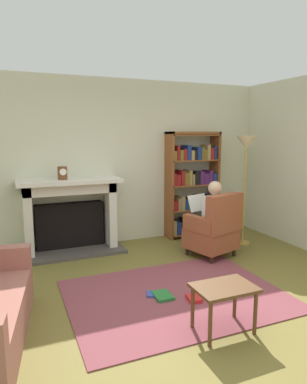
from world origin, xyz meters
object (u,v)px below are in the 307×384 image
fireplace (70,214)px  bookshelf (192,186)px  armchair_reading (215,229)px  seated_reader (209,215)px  floor_lamp (246,153)px  side_table (224,293)px  mantel_clock (62,173)px

fireplace → bookshelf: 2.18m
fireplace → armchair_reading: 2.21m
seated_reader → floor_lamp: floor_lamp is taller
bookshelf → armchair_reading: bearing=-101.8°
side_table → fireplace: bearing=108.1°
fireplace → bookshelf: size_ratio=0.84×
fireplace → side_table: 2.97m
bookshelf → armchair_reading: size_ratio=1.91×
mantel_clock → armchair_reading: mantel_clock is taller
seated_reader → fireplace: bearing=-43.9°
bookshelf → seated_reader: bookshelf is taller
bookshelf → mantel_clock: bearing=-176.6°
seated_reader → mantel_clock: bearing=-40.2°
mantel_clock → armchair_reading: size_ratio=0.20×
side_table → floor_lamp: size_ratio=0.31×
armchair_reading → floor_lamp: floor_lamp is taller
bookshelf → seated_reader: (-0.27, -1.00, -0.28)m
seated_reader → floor_lamp: bearing=180.0°
mantel_clock → seated_reader: (1.99, -0.86, -0.63)m
mantel_clock → armchair_reading: bearing=-25.6°
bookshelf → side_table: size_ratio=3.31×
floor_lamp → fireplace: bearing=165.2°
armchair_reading → seated_reader: 0.23m
fireplace → side_table: bearing=-71.9°
fireplace → bookshelf: bookshelf is taller
fireplace → floor_lamp: 2.95m
fireplace → side_table: fireplace is taller
fireplace → floor_lamp: floor_lamp is taller
armchair_reading → seated_reader: size_ratio=0.85×
mantel_clock → floor_lamp: floor_lamp is taller
side_table → bookshelf: bearing=66.5°
seated_reader → side_table: size_ratio=2.04×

